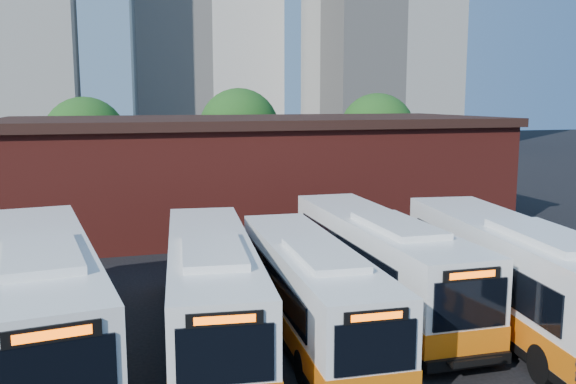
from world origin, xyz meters
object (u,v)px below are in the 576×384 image
object	(u,v)px
bus_west	(211,293)
bus_mideast	(379,265)
bus_midwest	(310,293)
bus_farwest	(43,303)
bus_east	(518,282)

from	to	relation	value
bus_west	bus_mideast	size ratio (longest dim) A/B	0.99
bus_midwest	bus_mideast	size ratio (longest dim) A/B	0.92
bus_midwest	bus_farwest	bearing A→B (deg)	178.22
bus_mideast	bus_farwest	bearing A→B (deg)	-171.69
bus_farwest	bus_mideast	bearing A→B (deg)	-0.43
bus_west	bus_midwest	xyz separation A→B (m)	(3.04, -0.64, -0.11)
bus_farwest	bus_west	distance (m)	4.87
bus_midwest	bus_east	xyz separation A→B (m)	(6.57, -1.45, 0.23)
bus_farwest	bus_east	bearing A→B (deg)	-15.81
bus_west	bus_east	size ratio (longest dim) A/B	0.92
bus_mideast	bus_east	distance (m)	4.79
bus_east	bus_mideast	bearing A→B (deg)	140.97
bus_east	bus_farwest	bearing A→B (deg)	179.60
bus_mideast	bus_east	bearing A→B (deg)	-45.70
bus_mideast	bus_east	world-z (taller)	bus_east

